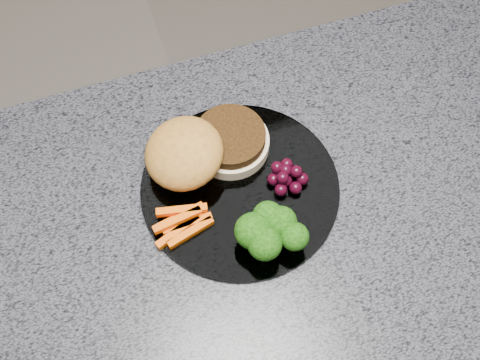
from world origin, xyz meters
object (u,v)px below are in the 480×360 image
plate (240,188)px  burger (201,150)px  grape_bunch (287,176)px  island_cabinet (291,324)px

plate → burger: burger is taller
burger → grape_bunch: size_ratio=3.59×
island_cabinet → plate: (-0.08, 0.07, 0.47)m
island_cabinet → burger: bearing=131.4°
burger → island_cabinet: bearing=-60.6°
island_cabinet → plate: size_ratio=4.62×
island_cabinet → grape_bunch: size_ratio=22.81×
grape_bunch → burger: bearing=145.8°
plate → burger: 0.07m
island_cabinet → plate: bearing=136.9°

